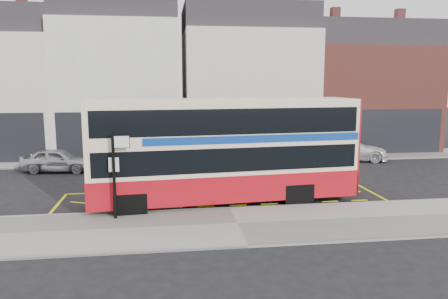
{
  "coord_description": "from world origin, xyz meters",
  "views": [
    {
      "loc": [
        -2.49,
        -16.97,
        5.16
      ],
      "look_at": [
        0.11,
        2.0,
        2.11
      ],
      "focal_mm": 35.0,
      "sensor_mm": 36.0,
      "label": 1
    }
  ],
  "objects": [
    {
      "name": "pavement",
      "position": [
        0.0,
        -2.3,
        0.07
      ],
      "size": [
        40.0,
        4.0,
        0.15
      ],
      "primitive_type": "cube",
      "color": "gray",
      "rests_on": "ground"
    },
    {
      "name": "double_decker_bus",
      "position": [
        -0.02,
        0.73,
        2.31
      ],
      "size": [
        11.18,
        3.48,
        4.39
      ],
      "rotation": [
        0.0,
        0.0,
        0.09
      ],
      "color": "#FBE2BF",
      "rests_on": "ground"
    },
    {
      "name": "terrace_far_left",
      "position": [
        -13.5,
        14.99,
        4.82
      ],
      "size": [
        8.0,
        8.01,
        10.8
      ],
      "color": "beige",
      "rests_on": "ground"
    },
    {
      "name": "bus_stop_post",
      "position": [
        -4.27,
        -1.15,
        2.03
      ],
      "size": [
        0.78,
        0.14,
        3.14
      ],
      "rotation": [
        0.0,
        0.0,
        0.03
      ],
      "color": "black",
      "rests_on": "pavement"
    },
    {
      "name": "car_grey",
      "position": [
        -2.06,
        9.73,
        0.63
      ],
      "size": [
        4.07,
        2.49,
        1.27
      ],
      "primitive_type": "imported",
      "rotation": [
        0.0,
        0.0,
        1.25
      ],
      "color": "#373A3E",
      "rests_on": "ground"
    },
    {
      "name": "far_pavement",
      "position": [
        0.0,
        11.0,
        0.07
      ],
      "size": [
        50.0,
        3.0,
        0.15
      ],
      "primitive_type": "cube",
      "color": "gray",
      "rests_on": "ground"
    },
    {
      "name": "street_tree_right",
      "position": [
        6.42,
        10.9,
        3.35
      ],
      "size": [
        2.28,
        2.28,
        4.92
      ],
      "color": "black",
      "rests_on": "ground"
    },
    {
      "name": "car_white",
      "position": [
        9.32,
        9.71,
        0.73
      ],
      "size": [
        5.37,
        3.37,
        1.45
      ],
      "primitive_type": "imported",
      "rotation": [
        0.0,
        0.0,
        1.28
      ],
      "color": "white",
      "rests_on": "ground"
    },
    {
      "name": "car_silver",
      "position": [
        -8.55,
        8.45,
        0.67
      ],
      "size": [
        4.12,
        2.05,
        1.35
      ],
      "primitive_type": "imported",
      "rotation": [
        0.0,
        0.0,
        1.45
      ],
      "color": "#AFAFB4",
      "rests_on": "ground"
    },
    {
      "name": "terrace_green_shop",
      "position": [
        3.5,
        14.99,
        5.07
      ],
      "size": [
        9.0,
        8.01,
        11.3
      ],
      "color": "beige",
      "rests_on": "ground"
    },
    {
      "name": "terrace_left",
      "position": [
        -5.5,
        14.99,
        5.32
      ],
      "size": [
        8.0,
        8.01,
        11.8
      ],
      "color": "silver",
      "rests_on": "ground"
    },
    {
      "name": "road_markings",
      "position": [
        0.0,
        1.6,
        0.01
      ],
      "size": [
        14.0,
        3.4,
        0.01
      ],
      "primitive_type": null,
      "color": "yellow",
      "rests_on": "ground"
    },
    {
      "name": "terrace_right",
      "position": [
        12.5,
        14.99,
        4.57
      ],
      "size": [
        9.0,
        8.01,
        10.3
      ],
      "color": "#99463D",
      "rests_on": "ground"
    },
    {
      "name": "ground",
      "position": [
        0.0,
        0.0,
        0.0
      ],
      "size": [
        120.0,
        120.0,
        0.0
      ],
      "primitive_type": "plane",
      "color": "black",
      "rests_on": "ground"
    },
    {
      "name": "kerb",
      "position": [
        0.0,
        -0.38,
        0.07
      ],
      "size": [
        40.0,
        0.15,
        0.15
      ],
      "primitive_type": "cube",
      "color": "gray",
      "rests_on": "ground"
    }
  ]
}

